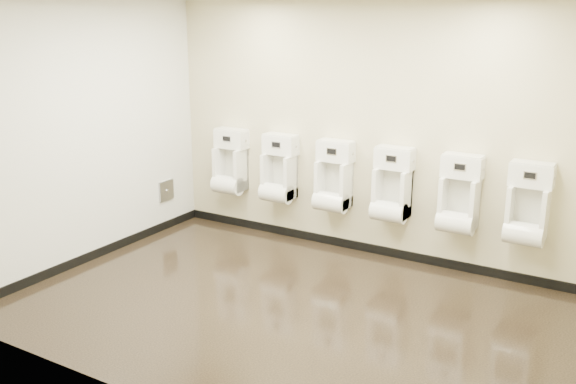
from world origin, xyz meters
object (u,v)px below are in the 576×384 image
(urinal_2, at_px, (333,181))
(urinal_5, at_px, (527,210))
(urinal_3, at_px, (392,190))
(urinal_1, at_px, (279,173))
(access_panel, at_px, (166,190))
(urinal_4, at_px, (459,200))
(urinal_0, at_px, (230,166))

(urinal_2, relative_size, urinal_5, 1.00)
(urinal_3, bearing_deg, urinal_1, 180.00)
(access_panel, relative_size, urinal_1, 0.32)
(access_panel, distance_m, urinal_3, 2.89)
(urinal_1, bearing_deg, urinal_5, 0.00)
(access_panel, bearing_deg, urinal_1, 16.19)
(urinal_1, xyz_separation_m, urinal_4, (2.16, 0.00, 0.00))
(urinal_3, xyz_separation_m, urinal_4, (0.73, 0.00, 0.00))
(urinal_0, bearing_deg, urinal_4, 0.00)
(access_panel, xyz_separation_m, urinal_5, (4.24, 0.41, 0.31))
(urinal_1, bearing_deg, access_panel, -163.81)
(urinal_0, relative_size, urinal_1, 1.00)
(urinal_1, bearing_deg, urinal_0, 180.00)
(access_panel, bearing_deg, urinal_2, 10.86)
(urinal_0, height_order, urinal_4, same)
(urinal_4, relative_size, urinal_5, 1.00)
(access_panel, height_order, urinal_4, urinal_4)
(urinal_2, height_order, urinal_3, same)
(urinal_3, relative_size, urinal_5, 1.00)
(access_panel, xyz_separation_m, urinal_2, (2.14, 0.41, 0.31))
(urinal_2, distance_m, urinal_4, 1.44)
(urinal_0, height_order, urinal_2, same)
(urinal_4, bearing_deg, urinal_3, 180.00)
(access_panel, height_order, urinal_3, urinal_3)
(urinal_2, distance_m, urinal_5, 2.11)
(urinal_0, distance_m, urinal_4, 2.87)
(urinal_4, xyz_separation_m, urinal_5, (0.67, 0.00, 0.00))
(urinal_2, xyz_separation_m, urinal_3, (0.71, 0.00, 0.00))
(urinal_1, height_order, urinal_4, same)
(urinal_0, xyz_separation_m, urinal_3, (2.14, 0.00, 0.00))
(urinal_2, bearing_deg, urinal_0, 180.00)
(access_panel, height_order, urinal_2, urinal_2)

